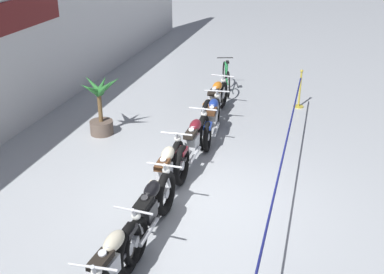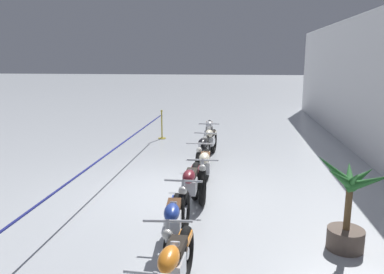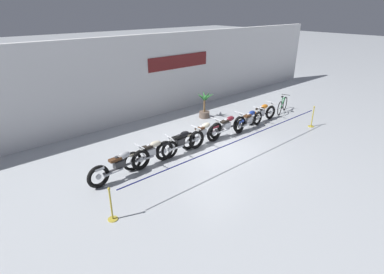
{
  "view_description": "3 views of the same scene",
  "coord_description": "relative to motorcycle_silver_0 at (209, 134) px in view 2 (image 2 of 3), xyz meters",
  "views": [
    {
      "loc": [
        -7.31,
        -1.8,
        4.7
      ],
      "look_at": [
        0.93,
        0.46,
        0.81
      ],
      "focal_mm": 45.0,
      "sensor_mm": 36.0,
      "label": 1
    },
    {
      "loc": [
        7.78,
        1.38,
        2.87
      ],
      "look_at": [
        -1.46,
        0.24,
        0.91
      ],
      "focal_mm": 35.0,
      "sensor_mm": 36.0,
      "label": 2
    },
    {
      "loc": [
        -8.05,
        -7.85,
        5.47
      ],
      "look_at": [
        -0.89,
        0.41,
        0.65
      ],
      "focal_mm": 28.0,
      "sensor_mm": 36.0,
      "label": 3
    }
  ],
  "objects": [
    {
      "name": "ground_plane",
      "position": [
        4.05,
        -0.48,
        -0.48
      ],
      "size": [
        120.0,
        120.0,
        0.0
      ],
      "primitive_type": "plane",
      "color": "#B2B7BC"
    },
    {
      "name": "motorcycle_silver_0",
      "position": [
        0.0,
        0.0,
        0.0
      ],
      "size": [
        2.46,
        0.62,
        0.97
      ],
      "color": "black",
      "rests_on": "ground"
    },
    {
      "name": "motorcycle_cream_1",
      "position": [
        1.35,
        0.12,
        -0.0
      ],
      "size": [
        2.31,
        0.62,
        0.95
      ],
      "color": "black",
      "rests_on": "ground"
    },
    {
      "name": "motorcycle_black_2",
      "position": [
        2.7,
        0.06,
        0.0
      ],
      "size": [
        2.41,
        0.62,
        0.98
      ],
      "color": "black",
      "rests_on": "ground"
    },
    {
      "name": "motorcycle_cream_3",
      "position": [
        4.01,
        0.22,
        -0.01
      ],
      "size": [
        2.4,
        0.62,
        0.95
      ],
      "color": "black",
      "rests_on": "ground"
    },
    {
      "name": "motorcycle_maroon_4",
      "position": [
        5.37,
        0.07,
        0.0
      ],
      "size": [
        2.44,
        0.62,
        0.97
      ],
      "color": "black",
      "rests_on": "ground"
    },
    {
      "name": "motorcycle_blue_5",
      "position": [
        6.84,
        0.0,
        -0.02
      ],
      "size": [
        2.21,
        0.62,
        0.92
      ],
      "color": "black",
      "rests_on": "ground"
    },
    {
      "name": "potted_palm_left_of_row",
      "position": [
        6.33,
        2.58,
        0.15
      ],
      "size": [
        0.86,
        1.03,
        1.5
      ],
      "color": "brown",
      "rests_on": "ground"
    },
    {
      "name": "stanchion_far_left",
      "position": [
        2.63,
        -1.82,
        0.26
      ],
      "size": [
        10.6,
        0.28,
        1.05
      ],
      "color": "gold",
      "rests_on": "ground"
    }
  ]
}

